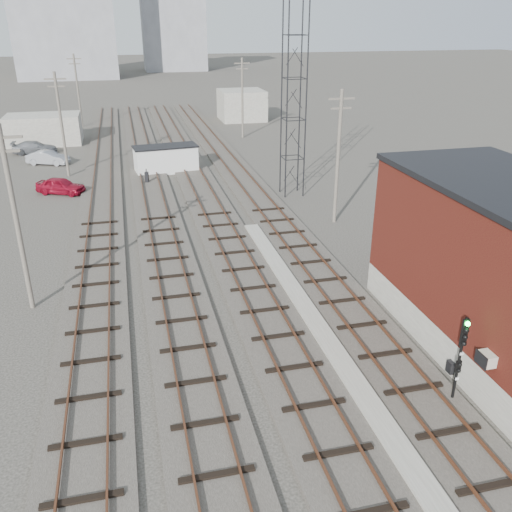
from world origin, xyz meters
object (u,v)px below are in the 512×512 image
object	(u,v)px
switch_stand	(147,177)
site_trailer	(166,159)
signal_mast	(460,356)
car_silver	(48,158)
car_red	(61,186)
car_grey	(35,147)

from	to	relation	value
switch_stand	site_trailer	distance (m)	4.26
signal_mast	car_silver	bearing A→B (deg)	114.09
signal_mast	car_red	xyz separation A→B (m)	(-16.38, 30.82, -1.39)
signal_mast	switch_stand	size ratio (longest dim) A/B	2.85
signal_mast	switch_stand	world-z (taller)	signal_mast
switch_stand	signal_mast	bearing A→B (deg)	-55.15
switch_stand	car_silver	xyz separation A→B (m)	(-8.95, 9.19, 0.07)
signal_mast	car_red	distance (m)	34.93
car_red	car_silver	bearing A→B (deg)	36.30
signal_mast	car_red	size ratio (longest dim) A/B	0.92
switch_stand	car_grey	world-z (taller)	switch_stand
switch_stand	car_red	distance (m)	7.03
signal_mast	car_silver	xyz separation A→B (m)	(-18.39, 41.14, -1.39)
signal_mast	car_grey	bearing A→B (deg)	113.60
signal_mast	car_red	world-z (taller)	signal_mast
car_grey	signal_mast	bearing A→B (deg)	-152.65
switch_stand	site_trailer	bearing A→B (deg)	80.08
signal_mast	car_silver	world-z (taller)	signal_mast
signal_mast	car_grey	world-z (taller)	signal_mast
site_trailer	car_silver	xyz separation A→B (m)	(-10.95, 5.48, -0.56)
switch_stand	car_silver	world-z (taller)	switch_stand
switch_stand	car_red	size ratio (longest dim) A/B	0.32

